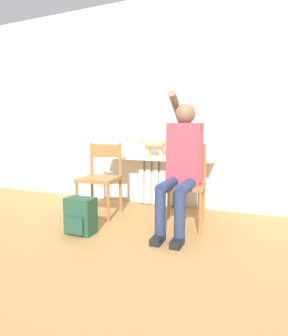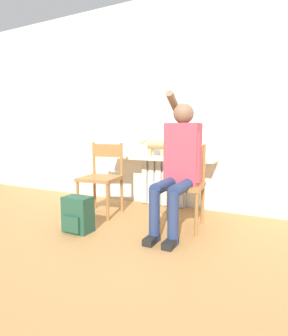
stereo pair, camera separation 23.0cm
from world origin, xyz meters
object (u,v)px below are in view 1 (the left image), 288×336
person (182,160)px  backpack (80,216)px  cat (156,144)px  chair_left (101,177)px  chair_right (184,183)px

person → backpack: person is taller
backpack → person: bearing=30.7°
person → backpack: size_ratio=3.94×
backpack → cat: bearing=73.3°
backpack → chair_left: bearing=103.6°
chair_left → chair_right: size_ratio=1.00×
chair_left → cat: bearing=39.6°
chair_right → backpack: 1.10m
cat → backpack: 1.37m
chair_left → cat: 0.82m
chair_left → chair_right: same height
backpack → chair_right: bearing=36.4°
chair_left → person: 1.05m
chair_right → backpack: (-0.86, -0.63, -0.28)m
chair_right → cat: cat is taller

